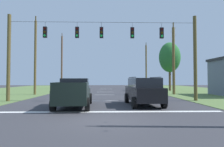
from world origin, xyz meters
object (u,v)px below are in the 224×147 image
Objects in this scene: overhead_signal_span at (103,52)px; tree_roadside_right at (170,57)px; utility_pole_far_right at (146,66)px; pickup_truck at (74,93)px; suv_black at (143,91)px; distant_car_crossing_white at (74,86)px; utility_pole_mid_right at (174,59)px; utility_pole_mid_left at (35,56)px; utility_pole_far_left at (62,62)px.

tree_roadside_right is at bearing 55.24° from overhead_signal_span.
pickup_truck is at bearing -111.11° from utility_pole_far_right.
distant_car_crossing_white is (-8.40, 20.66, -0.27)m from suv_black.
tree_roadside_right reaches higher than distant_car_crossing_white.
utility_pole_far_right is (5.55, 26.37, 3.72)m from suv_black.
distant_car_crossing_white is at bearing 172.97° from tree_roadside_right.
utility_pole_mid_right reaches higher than distant_car_crossing_white.
overhead_signal_span is 11.53m from utility_pole_mid_left.
pickup_truck is 0.57× the size of utility_pole_far_right.
pickup_truck is at bearing -58.94° from utility_pole_mid_left.
tree_roadside_right is (2.18, 8.28, 1.16)m from utility_pole_mid_right.
utility_pole_far_left is (-3.37, 4.99, 4.71)m from distant_car_crossing_white.
overhead_signal_span is 1.72× the size of utility_pole_far_right.
suv_black is 27.20m from utility_pole_far_right.
utility_pole_far_right is at bearing 2.39° from utility_pole_far_left.
overhead_signal_span is 24.49m from utility_pole_far_left.
overhead_signal_span reaches higher than suv_black.
utility_pole_mid_left reaches higher than pickup_truck.
overhead_signal_span is at bearing -124.76° from tree_roadside_right.
utility_pole_far_left reaches higher than suv_black.
overhead_signal_span is 2.02× the size of tree_roadside_right.
utility_pole_mid_left reaches higher than distant_car_crossing_white.
distant_car_crossing_white is 0.44× the size of utility_pole_mid_left.
utility_pole_far_right reaches higher than suv_black.
utility_pole_mid_right is at bearing -0.31° from utility_pole_mid_left.
utility_pole_mid_right is 0.95× the size of utility_pole_far_right.
suv_black is 16.06m from utility_pole_mid_left.
utility_pole_mid_right is 0.93× the size of utility_pole_mid_left.
utility_pole_mid_left is at bearing 138.00° from suv_black.
pickup_truck is at bearing -80.69° from distant_car_crossing_white.
suv_black is at bearing -113.22° from tree_roadside_right.
utility_pole_far_right is 23.41m from utility_pole_mid_left.
tree_roadside_right reaches higher than suv_black.
utility_pole_mid_left reaches higher than tree_roadside_right.
utility_pole_far_left is (-17.58, 15.29, 1.01)m from utility_pole_mid_right.
utility_pole_far_right is (13.95, 5.71, 3.99)m from distant_car_crossing_white.
utility_pole_far_right is 1.17× the size of tree_roadside_right.
utility_pole_far_right is at bearing 70.10° from overhead_signal_span.
suv_black is (2.98, -2.83, -3.22)m from overhead_signal_span.
tree_roadside_right reaches higher than pickup_truck.
overhead_signal_span is 3.39× the size of suv_black.
distant_car_crossing_white is (-3.50, 21.35, -0.18)m from pickup_truck.
suv_black is 1.12× the size of distant_car_crossing_white.
distant_car_crossing_white is 7.64m from utility_pole_far_left.
utility_pole_mid_left is at bearing 121.06° from pickup_truck.
tree_roadside_right is (12.90, 19.33, 4.67)m from pickup_truck.
tree_roadside_right is at bearing 56.28° from pickup_truck.
utility_pole_mid_right is at bearing 60.70° from suv_black.
utility_pole_far_right reaches higher than tree_roadside_right.
tree_roadside_right is (16.40, -2.02, 4.85)m from distant_car_crossing_white.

